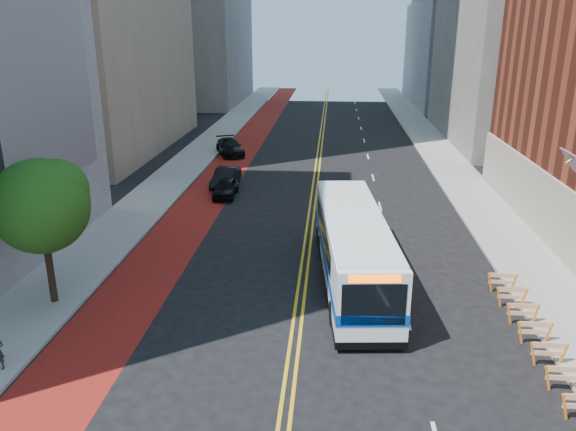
# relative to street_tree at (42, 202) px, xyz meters

# --- Properties ---
(ground) EXTENTS (160.00, 160.00, 0.00)m
(ground) POSITION_rel_street_tree_xyz_m (11.24, -6.04, -4.91)
(ground) COLOR black
(ground) RESTS_ON ground
(sidewalk_left) EXTENTS (4.00, 140.00, 0.15)m
(sidewalk_left) POSITION_rel_street_tree_xyz_m (-0.76, 23.96, -4.84)
(sidewalk_left) COLOR gray
(sidewalk_left) RESTS_ON ground
(sidewalk_right) EXTENTS (4.00, 140.00, 0.15)m
(sidewalk_right) POSITION_rel_street_tree_xyz_m (23.24, 23.96, -4.84)
(sidewalk_right) COLOR gray
(sidewalk_right) RESTS_ON ground
(bus_lane_paint) EXTENTS (3.60, 140.00, 0.01)m
(bus_lane_paint) POSITION_rel_street_tree_xyz_m (3.14, 23.96, -4.91)
(bus_lane_paint) COLOR maroon
(bus_lane_paint) RESTS_ON ground
(center_line_inner) EXTENTS (0.14, 140.00, 0.01)m
(center_line_inner) POSITION_rel_street_tree_xyz_m (11.06, 23.96, -4.91)
(center_line_inner) COLOR gold
(center_line_inner) RESTS_ON ground
(center_line_outer) EXTENTS (0.14, 140.00, 0.01)m
(center_line_outer) POSITION_rel_street_tree_xyz_m (11.42, 23.96, -4.91)
(center_line_outer) COLOR gold
(center_line_outer) RESTS_ON ground
(lane_dashes) EXTENTS (0.14, 98.20, 0.01)m
(lane_dashes) POSITION_rel_street_tree_xyz_m (16.04, 31.96, -4.90)
(lane_dashes) COLOR silver
(lane_dashes) RESTS_ON ground
(construction_barriers) EXTENTS (1.42, 10.91, 1.00)m
(construction_barriers) POSITION_rel_street_tree_xyz_m (20.84, -2.62, -4.24)
(construction_barriers) COLOR orange
(construction_barriers) RESTS_ON ground
(street_tree) EXTENTS (4.20, 4.20, 6.70)m
(street_tree) POSITION_rel_street_tree_xyz_m (0.00, 0.00, 0.00)
(street_tree) COLOR black
(street_tree) RESTS_ON sidewalk_left
(transit_bus) EXTENTS (4.02, 13.25, 3.59)m
(transit_bus) POSITION_rel_street_tree_xyz_m (13.69, 3.49, -3.04)
(transit_bus) COLOR white
(transit_bus) RESTS_ON ground
(car_a) EXTENTS (1.65, 3.94, 1.33)m
(car_a) POSITION_rel_street_tree_xyz_m (4.64, 17.55, -4.25)
(car_a) COLOR black
(car_a) RESTS_ON ground
(car_b) EXTENTS (1.82, 4.60, 1.49)m
(car_b) POSITION_rel_street_tree_xyz_m (4.17, 20.16, -4.17)
(car_b) COLOR black
(car_b) RESTS_ON ground
(car_c) EXTENTS (3.94, 5.74, 1.54)m
(car_c) POSITION_rel_street_tree_xyz_m (2.42, 31.77, -4.14)
(car_c) COLOR black
(car_c) RESTS_ON ground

